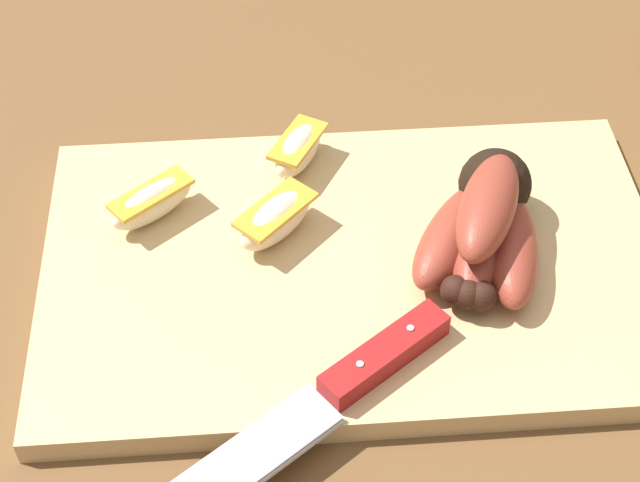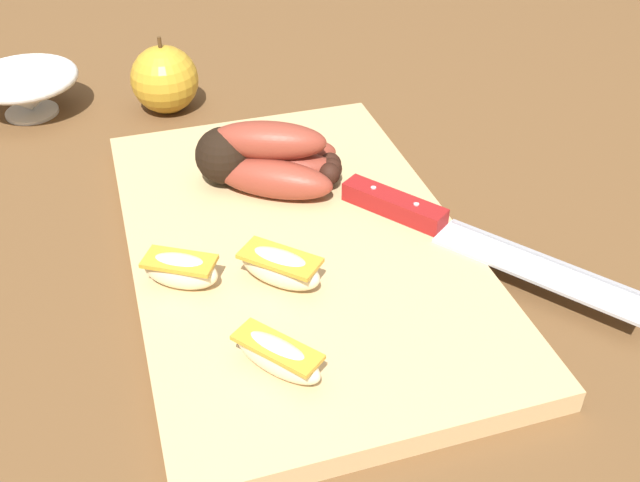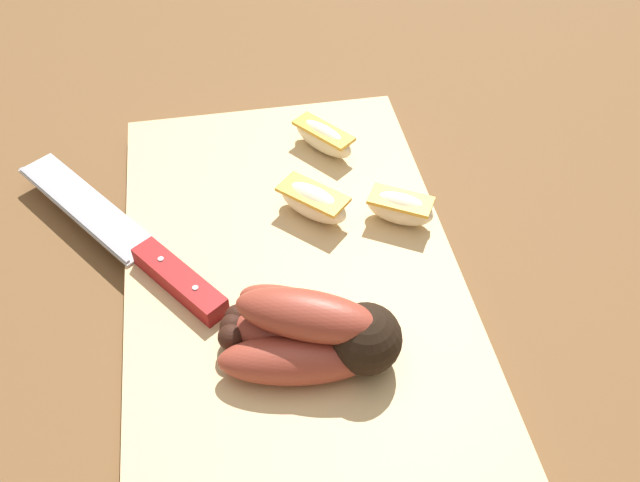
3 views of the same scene
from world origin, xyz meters
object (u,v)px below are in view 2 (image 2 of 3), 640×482
object	(u,v)px
apple_wedge_near	(278,356)
apple_wedge_far	(181,270)
chefs_knife	(441,225)
ceramic_bowl	(26,90)
whole_apple	(165,79)
banana_bunch	(266,160)
apple_wedge_middle	(280,267)

from	to	relation	value
apple_wedge_near	apple_wedge_far	xyz separation A→B (m)	(0.11, 0.05, 0.00)
chefs_knife	ceramic_bowl	xyz separation A→B (m)	(0.38, 0.35, 0.00)
chefs_knife	whole_apple	world-z (taller)	whole_apple
whole_apple	ceramic_bowl	bearing A→B (deg)	76.23
banana_bunch	chefs_knife	xyz separation A→B (m)	(-0.12, -0.13, -0.02)
banana_bunch	whole_apple	world-z (taller)	whole_apple
apple_wedge_near	apple_wedge_middle	size ratio (longest dim) A/B	1.00
apple_wedge_middle	ceramic_bowl	bearing A→B (deg)	25.62
apple_wedge_middle	ceramic_bowl	xyz separation A→B (m)	(0.41, 0.20, -0.01)
apple_wedge_middle	whole_apple	xyz separation A→B (m)	(0.37, 0.04, 0.00)
apple_wedge_near	ceramic_bowl	distance (m)	0.53
apple_wedge_near	apple_wedge_far	world-z (taller)	apple_wedge_far
chefs_knife	apple_wedge_far	distance (m)	0.23
banana_bunch	apple_wedge_near	world-z (taller)	banana_bunch
apple_wedge_near	chefs_knife	bearing A→B (deg)	-56.42
apple_wedge_near	apple_wedge_middle	bearing A→B (deg)	-15.85
banana_bunch	apple_wedge_middle	world-z (taller)	banana_bunch
chefs_knife	apple_wedge_middle	xyz separation A→B (m)	(-0.03, 0.15, 0.01)
apple_wedge_middle	banana_bunch	bearing A→B (deg)	-9.79
apple_wedge_far	whole_apple	world-z (taller)	whole_apple
apple_wedge_far	ceramic_bowl	bearing A→B (deg)	17.19
chefs_knife	apple_wedge_far	bearing A→B (deg)	91.60
banana_bunch	apple_wedge_far	size ratio (longest dim) A/B	2.13
chefs_knife	ceramic_bowl	bearing A→B (deg)	42.44
banana_bunch	apple_wedge_near	distance (m)	0.25
banana_bunch	whole_apple	xyz separation A→B (m)	(0.22, 0.07, -0.01)
banana_bunch	apple_wedge_middle	xyz separation A→B (m)	(-0.15, 0.03, -0.01)
banana_bunch	apple_wedge_near	xyz separation A→B (m)	(-0.24, 0.05, -0.01)
apple_wedge_middle	apple_wedge_far	xyz separation A→B (m)	(0.02, 0.08, -0.00)
apple_wedge_far	ceramic_bowl	world-z (taller)	same
banana_bunch	chefs_knife	distance (m)	0.18
whole_apple	ceramic_bowl	size ratio (longest dim) A/B	0.74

